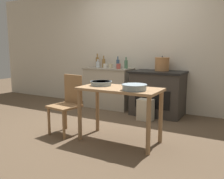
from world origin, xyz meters
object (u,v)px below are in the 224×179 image
Objects in this scene: stove at (158,93)px; bottle_left at (98,64)px; bottle_far_left at (126,64)px; cup_mid_right at (119,66)px; mixing_bowl_small at (134,87)px; cup_center_right at (105,66)px; work_table at (120,97)px; bottle_mid_left at (118,63)px; bottle_center at (104,63)px; mixing_bowl_large at (101,83)px; flour_sack at (145,110)px; bottle_center_left at (97,62)px; chair at (68,102)px; stock_pot at (162,64)px; cup_right at (111,66)px.

stove is 5.51× the size of bottle_left.
bottle_far_left reaches higher than cup_mid_right.
cup_center_right reaches higher than mixing_bowl_small.
stove is 1.62m from work_table.
bottle_center is at bearing -170.65° from bottle_mid_left.
flour_sack is at bearing 76.72° from mixing_bowl_large.
mixing_bowl_small is 1.08× the size of bottle_center_left.
bottle_left is at bearing -53.86° from bottle_center_left.
bottle_far_left reaches higher than chair.
bottle_left is 1.99× the size of cup_center_right.
stock_pot reaches higher than bottle_mid_left.
cup_center_right is 0.87× the size of cup_mid_right.
bottle_center is at bearing 160.05° from cup_mid_right.
bottle_mid_left is 2.69× the size of cup_center_right.
bottle_left is at bearing -176.51° from bottle_far_left.
cup_center_right is at bearing 177.74° from stove.
stock_pot reaches higher than mixing_bowl_small.
bottle_far_left is 1.30× the size of bottle_left.
bottle_far_left is at bearing 16.96° from cup_right.
bottle_far_left reaches higher than cup_center_right.
cup_right is at bearing 164.41° from cup_mid_right.
bottle_far_left reaches higher than mixing_bowl_small.
cup_mid_right is (-0.01, 1.65, 0.44)m from chair.
stove is at bearing 78.42° from mixing_bowl_large.
stock_pot is at bearing -0.28° from bottle_left.
flour_sack is 1.58m from bottle_center.
stock_pot is at bearing -2.35° from bottle_center.
bottle_left reaches higher than mixing_bowl_small.
mixing_bowl_large is at bearing -64.81° from cup_right.
bottle_center is at bearing 177.65° from stock_pot.
cup_center_right is (-1.14, 0.52, 0.72)m from flour_sack.
bottle_mid_left is at bearing 12.78° from bottle_left.
mixing_bowl_large is at bearing -69.36° from bottle_mid_left.
bottle_mid_left reaches higher than bottle_left.
bottle_mid_left reaches higher than flour_sack.
stove is 1.76m from mixing_bowl_small.
bottle_left is 0.13m from bottle_center.
bottle_left is 0.23m from cup_center_right.
mixing_bowl_large is (-0.32, -1.56, 0.36)m from stove.
flour_sack is 1.37m from bottle_mid_left.
stove is 0.53m from flour_sack.
stock_pot is at bearing -3.49° from bottle_far_left.
bottle_center is 2.84× the size of cup_right.
cup_right is at bearing 123.21° from work_table.
bottle_far_left reaches higher than stove.
bottle_mid_left is at bearing 9.35° from bottle_center.
mixing_bowl_small reaches higher than flour_sack.
cup_mid_right is (-0.85, -0.02, 0.49)m from stove.
stock_pot is 1.57m from bottle_center_left.
cup_mid_right is at bearing 118.36° from work_table.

